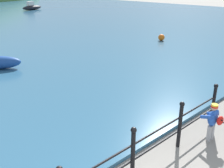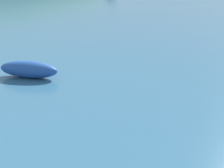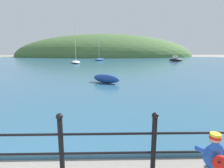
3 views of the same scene
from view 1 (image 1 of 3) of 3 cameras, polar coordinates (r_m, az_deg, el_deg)
The scene contains 3 objects.
child_in_coat at distance 6.99m, azimuth 21.19°, elevation -7.14°, with size 0.40×0.54×1.00m.
boat_red_dinghy at distance 40.25m, azimuth -17.05°, elevation 15.71°, with size 3.44×1.82×1.19m.
mooring_buoy at distance 18.12m, azimuth 10.71°, elevation 9.93°, with size 0.43×0.43×0.43m, color orange.
Camera 1 is at (-2.60, -1.35, 3.76)m, focal length 42.00 mm.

